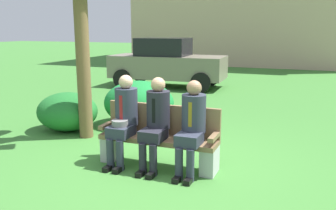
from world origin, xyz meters
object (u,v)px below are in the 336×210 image
seated_man_right (192,123)px  shrub_mid_lawn (67,111)px  seated_man_left (124,116)px  shrub_near_bench (139,103)px  parked_car_near (167,63)px  park_bench (160,138)px  seated_man_middle (156,119)px

seated_man_right → shrub_mid_lawn: seated_man_right is taller
seated_man_left → shrub_near_bench: seated_man_left is taller
seated_man_right → parked_car_near: 7.69m
park_bench → shrub_near_bench: size_ratio=1.18×
park_bench → seated_man_middle: (-0.00, -0.12, 0.33)m
shrub_near_bench → parked_car_near: 5.09m
shrub_near_bench → seated_man_middle: bearing=-58.4°
shrub_near_bench → shrub_mid_lawn: shrub_near_bench is taller
seated_man_right → shrub_mid_lawn: bearing=158.1°
seated_man_left → seated_man_middle: 0.52m
seated_man_left → parked_car_near: (-2.09, 7.02, 0.10)m
park_bench → seated_man_right: size_ratio=1.35×
shrub_near_bench → parked_car_near: (-1.31, 4.91, 0.37)m
seated_man_middle → parked_car_near: 7.49m
seated_man_middle → seated_man_right: 0.54m
seated_man_left → shrub_mid_lawn: bearing=148.0°
parked_car_near → shrub_near_bench: bearing=-75.1°
shrub_mid_lawn → shrub_near_bench: bearing=38.7°
seated_man_left → seated_man_right: seated_man_left is taller
shrub_mid_lawn → park_bench: bearing=-23.7°
seated_man_right → shrub_mid_lawn: size_ratio=1.08×
seated_man_left → seated_man_middle: size_ratio=1.01×
seated_man_left → shrub_near_bench: (-0.78, 2.12, -0.28)m
seated_man_middle → shrub_near_bench: seated_man_middle is taller
shrub_mid_lawn → parked_car_near: (-0.17, 5.82, 0.46)m
shrub_near_bench → shrub_mid_lawn: (-1.14, -0.92, -0.09)m
park_bench → shrub_mid_lawn: 2.67m
seated_man_middle → shrub_near_bench: bearing=121.6°
park_bench → seated_man_left: seated_man_left is taller
seated_man_right → shrub_near_bench: 2.81m
seated_man_left → seated_man_right: size_ratio=1.02×
seated_man_left → parked_car_near: parked_car_near is taller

